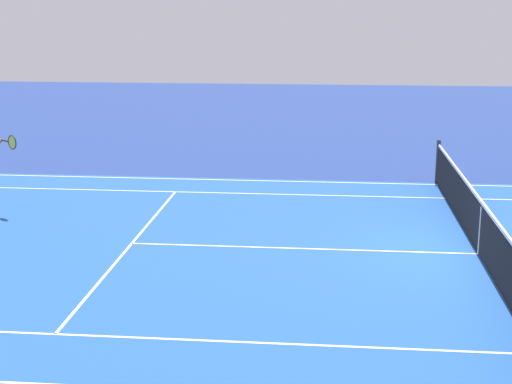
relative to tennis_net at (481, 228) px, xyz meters
name	(u,v)px	position (x,y,z in m)	size (l,w,h in m)	color
ground_plane	(479,254)	(0.00, 0.00, -0.49)	(60.00, 60.00, 0.00)	navy
court_slab	(479,254)	(0.00, 0.00, -0.49)	(24.20, 11.40, 0.00)	#1E4C93
court_line_markings	(479,254)	(0.00, 0.00, -0.49)	(23.85, 11.05, 0.01)	white
tennis_net	(481,228)	(0.00, 0.00, 0.00)	(0.10, 11.70, 1.08)	#2D2D33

